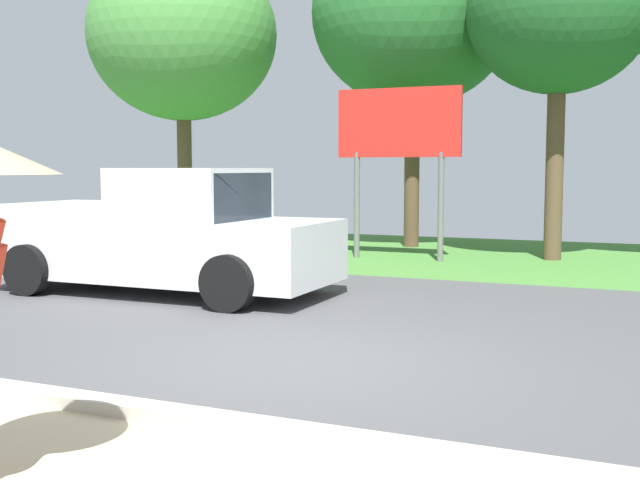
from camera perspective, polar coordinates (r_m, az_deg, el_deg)
name	(u,v)px	position (r m, az deg, el deg)	size (l,w,h in m)	color
ground_plane	(393,315)	(10.40, 5.38, -5.45)	(40.00, 22.00, 0.20)	#4C4C4F
pickup_truck	(165,235)	(11.98, -11.26, 0.33)	(5.20, 2.28, 1.88)	silver
roadside_billboard	(399,135)	(16.10, 5.76, 7.63)	(2.60, 0.12, 3.50)	slate
tree_left_far	(414,14)	(19.11, 6.85, 16.09)	(4.77, 4.77, 7.66)	brown
tree_right_mid	(559,12)	(16.94, 17.05, 15.64)	(3.66, 3.66, 6.69)	brown
tree_right_far	(183,35)	(20.03, -10.00, 14.52)	(4.61, 4.61, 7.24)	brown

